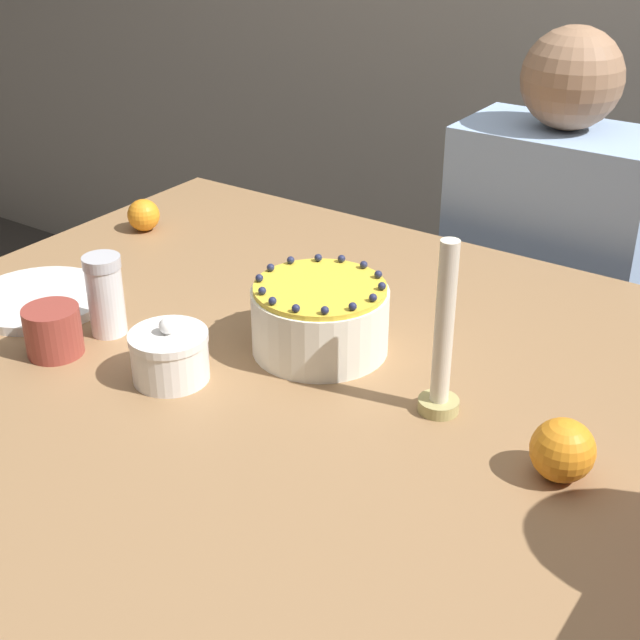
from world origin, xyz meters
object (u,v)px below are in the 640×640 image
sugar_bowl (170,355)px  person_man_blue_shirt (538,336)px  sugar_shaker (105,295)px  candle (443,346)px  cake (320,318)px

sugar_bowl → person_man_blue_shirt: 0.98m
sugar_shaker → candle: 0.55m
candle → person_man_blue_shirt: person_man_blue_shirt is taller
sugar_bowl → person_man_blue_shirt: person_man_blue_shirt is taller
cake → sugar_shaker: sugar_shaker is taller
cake → sugar_bowl: size_ratio=1.82×
sugar_bowl → candle: bearing=21.8°
sugar_shaker → candle: candle is taller
sugar_bowl → sugar_shaker: bearing=164.9°
person_man_blue_shirt → sugar_shaker: bearing=64.6°
cake → candle: candle is taller
sugar_bowl → sugar_shaker: 0.19m
sugar_bowl → candle: 0.39m
sugar_bowl → candle: size_ratio=0.46×
candle → sugar_bowl: bearing=-158.2°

